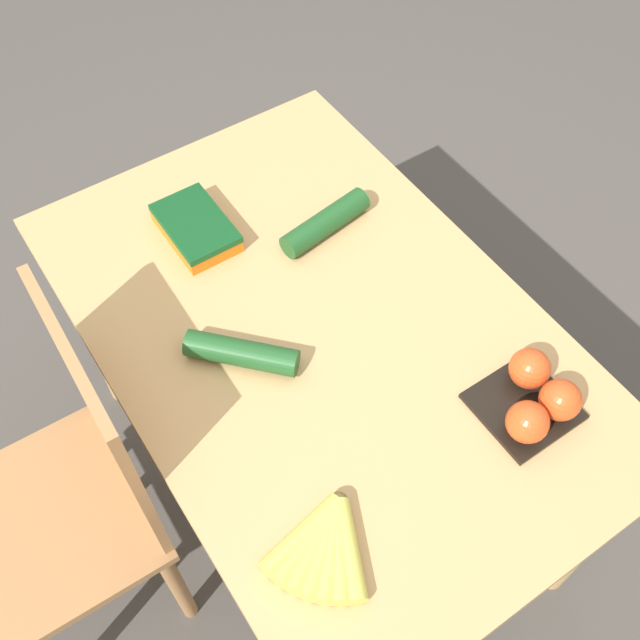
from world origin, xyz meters
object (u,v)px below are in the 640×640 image
object	(u,v)px
chair	(74,497)
banana_bunch	(325,544)
tomato_pack	(536,398)
carrot_bag	(196,227)
cucumber_far	(242,353)
cucumber_near	(325,223)

from	to	relation	value
chair	banana_bunch	distance (m)	0.60
tomato_pack	carrot_bag	size ratio (longest dim) A/B	0.87
chair	tomato_pack	world-z (taller)	chair
carrot_bag	cucumber_far	distance (m)	0.34
carrot_bag	banana_bunch	bearing A→B (deg)	167.97
banana_bunch	carrot_bag	distance (m)	0.74
tomato_pack	cucumber_near	world-z (taller)	tomato_pack
banana_bunch	cucumber_near	size ratio (longest dim) A/B	0.82
banana_bunch	tomato_pack	world-z (taller)	tomato_pack
banana_bunch	carrot_bag	bearing A→B (deg)	-12.03
chair	carrot_bag	distance (m)	0.62
chair	banana_bunch	xyz separation A→B (m)	(-0.44, -0.32, 0.26)
banana_bunch	cucumber_near	world-z (taller)	cucumber_near
chair	banana_bunch	bearing A→B (deg)	37.91
tomato_pack	cucumber_far	distance (m)	0.55
chair	tomato_pack	bearing A→B (deg)	62.35
banana_bunch	cucumber_far	size ratio (longest dim) A/B	0.94
chair	carrot_bag	xyz separation A→B (m)	(0.29, -0.48, 0.27)
tomato_pack	cucumber_far	size ratio (longest dim) A/B	0.86
carrot_bag	cucumber_near	xyz separation A→B (m)	(-0.14, -0.24, -0.00)
carrot_bag	cucumber_near	world-z (taller)	cucumber_near
banana_bunch	carrot_bag	xyz separation A→B (m)	(0.72, -0.15, 0.01)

